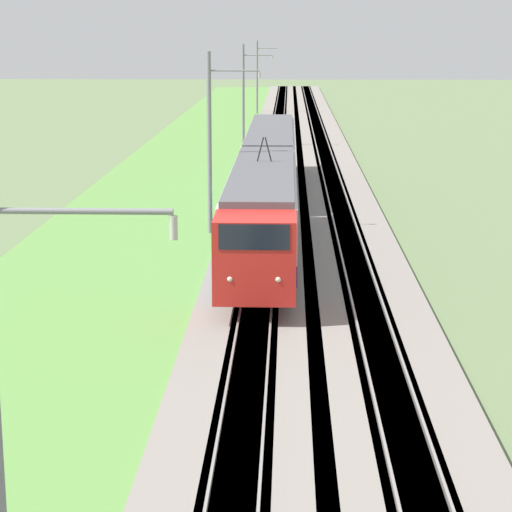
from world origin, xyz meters
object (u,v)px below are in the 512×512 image
Objects in this scene: passenger_train at (267,177)px; catenary_mast_distant at (258,77)px; catenary_mast_far at (244,96)px; catenary_mast_mid at (211,142)px.

catenary_mast_distant is (68.15, 2.65, 2.02)m from passenger_train.
catenary_mast_far is 35.69m from catenary_mast_distant.
passenger_train is at bearing -175.32° from catenary_mast_far.
passenger_train is 4.40× the size of catenary_mast_mid.
catenary_mast_far reaches higher than catenary_mast_distant.
catenary_mast_distant is (71.37, -0.00, -0.12)m from catenary_mast_mid.
catenary_mast_mid is 1.03× the size of catenary_mast_distant.
catenary_mast_distant is at bearing -177.77° from passenger_train.
catenary_mast_mid is at bearing 180.00° from catenary_mast_far.
passenger_train is at bearing -39.52° from catenary_mast_mid.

